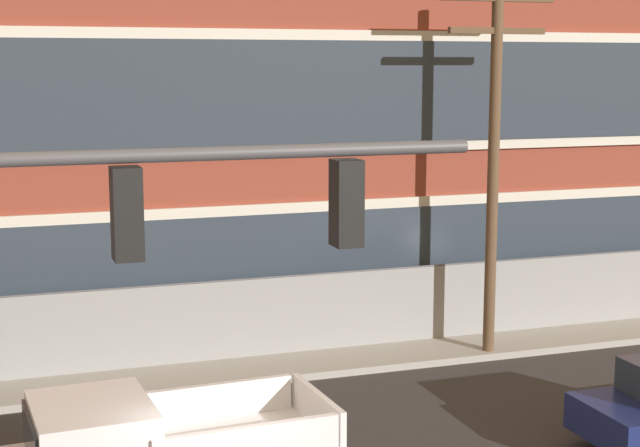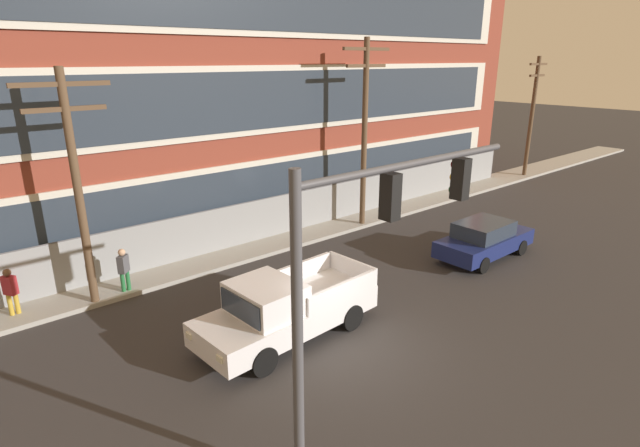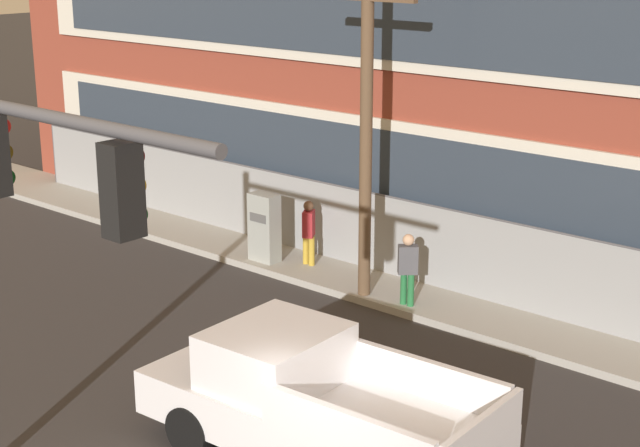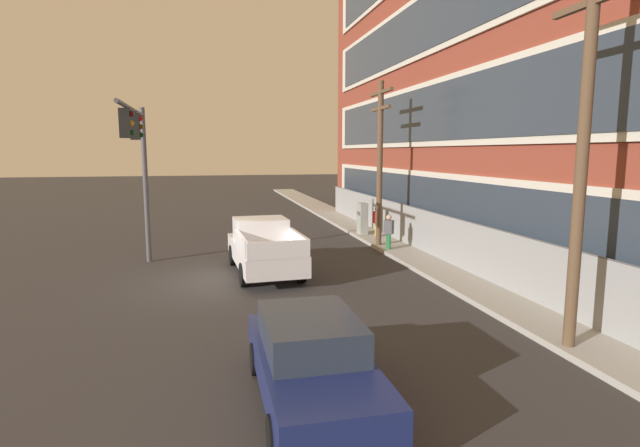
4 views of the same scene
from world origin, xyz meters
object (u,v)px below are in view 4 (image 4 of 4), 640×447
Objects in this scene: sedan_navy at (312,359)px; electrical_cabinet at (362,220)px; traffic_signal_mast at (138,153)px; pedestrian_by_fence at (377,221)px; pickup_truck_white at (264,248)px; utility_pole_near_corner at (380,156)px; utility_pole_midblock at (584,132)px; pedestrian_near_cabinet at (389,231)px.

sedan_navy is 17.69m from electrical_cabinet.
traffic_signal_mast is at bearing -61.73° from electrical_cabinet.
electrical_cabinet is at bearing 118.27° from traffic_signal_mast.
traffic_signal_mast reaches higher than electrical_cabinet.
electrical_cabinet is 1.08m from pedestrian_by_fence.
sedan_navy is (9.86, -0.25, -0.13)m from pickup_truck_white.
utility_pole_near_corner is (-3.55, 5.71, 3.32)m from pickup_truck_white.
utility_pole_midblock is at bearing -0.51° from electrical_cabinet.
utility_pole_midblock reaches higher than pickup_truck_white.
sedan_navy is 7.32m from utility_pole_midblock.
pedestrian_by_fence is at bearing 131.92° from pickup_truck_white.
utility_pole_midblock is (8.93, 5.79, 3.90)m from pickup_truck_white.
utility_pole_midblock is (12.48, 0.08, 0.58)m from utility_pole_near_corner.
utility_pole_near_corner is at bearing -175.10° from pedestrian_near_cabinet.
pickup_truck_white is 3.35× the size of pedestrian_near_cabinet.
utility_pole_midblock is at bearing 45.08° from traffic_signal_mast.
utility_pole_midblock is 4.86× the size of electrical_cabinet.
sedan_navy is 2.56× the size of electrical_cabinet.
pickup_truck_white is at bearing 74.80° from traffic_signal_mast.
pedestrian_by_fence is at bearing 25.52° from electrical_cabinet.
electrical_cabinet is (-15.64, 0.14, -3.94)m from utility_pole_midblock.
utility_pole_near_corner is at bearing -17.26° from pedestrian_by_fence.
pickup_truck_white is (1.18, 4.36, -3.45)m from traffic_signal_mast.
utility_pole_near_corner reaches higher than pedestrian_near_cabinet.
sedan_navy is at bearing 20.37° from traffic_signal_mast.
pickup_truck_white is at bearing -48.08° from pedestrian_by_fence.
pedestrian_near_cabinet reaches higher than sedan_navy.
electrical_cabinet is (-16.57, 6.18, 0.09)m from sedan_navy.
traffic_signal_mast reaches higher than pickup_truck_white.
pedestrian_near_cabinet is (1.07, 0.09, -3.28)m from utility_pole_near_corner.
utility_pole_near_corner is 4.25× the size of electrical_cabinet.
traffic_signal_mast reaches higher than pedestrian_by_fence.
electrical_cabinet is (-3.16, 0.22, -3.37)m from utility_pole_near_corner.
pedestrian_near_cabinet is 3.31m from pedestrian_by_fence.
traffic_signal_mast reaches higher than sedan_navy.
utility_pole_near_corner reaches higher than pickup_truck_white.
traffic_signal_mast is 1.35× the size of sedan_navy.
traffic_signal_mast is 12.19m from electrical_cabinet.
pickup_truck_white is 1.24× the size of sedan_navy.
sedan_navy is 2.70× the size of pedestrian_near_cabinet.
utility_pole_midblock is 15.18m from pedestrian_by_fence.
electrical_cabinet is at bearing 179.49° from utility_pole_midblock.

